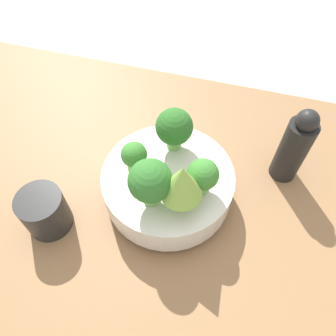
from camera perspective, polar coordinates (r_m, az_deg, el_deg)
name	(u,v)px	position (r m, az deg, el deg)	size (l,w,h in m)	color
ground_plane	(157,196)	(0.69, -1.92, -4.81)	(6.00, 6.00, 0.00)	#ADA89E
table	(157,190)	(0.67, -1.97, -3.89)	(1.19, 0.67, 0.04)	olive
bowl	(168,184)	(0.60, 0.00, -2.84)	(0.24, 0.24, 0.07)	silver
broccoli_floret_left	(134,156)	(0.55, -5.91, 2.03)	(0.04, 0.04, 0.06)	#6BA34C
romanesco_piece_near	(182,183)	(0.49, 2.43, -2.63)	(0.07, 0.07, 0.10)	#6BA34C
broccoli_floret_right	(203,176)	(0.52, 6.05, -1.33)	(0.05, 0.05, 0.07)	#6BA34C
broccoli_floret_front	(150,182)	(0.50, -3.12, -2.43)	(0.07, 0.07, 0.09)	#7AB256
broccoli_floret_back	(174,128)	(0.57, 1.10, 7.04)	(0.07, 0.07, 0.09)	#7AB256
cup	(45,212)	(0.61, -20.66, -7.13)	(0.08, 0.08, 0.08)	black
pepper_mill	(294,147)	(0.64, 21.11, 3.40)	(0.05, 0.05, 0.17)	black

